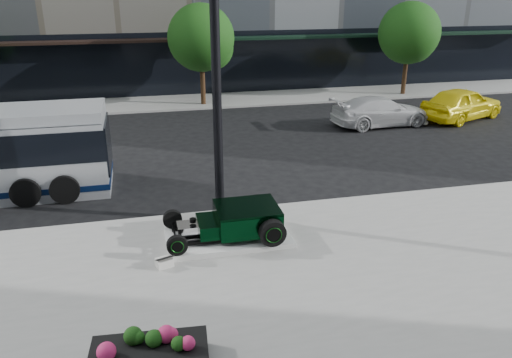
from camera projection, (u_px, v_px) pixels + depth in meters
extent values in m
plane|color=black|center=(224.00, 188.00, 17.67)|extent=(120.00, 120.00, 0.00)
cube|color=gray|center=(185.00, 102.00, 30.34)|extent=(70.00, 4.00, 0.12)
cube|color=black|center=(10.00, 70.00, 29.50)|extent=(22.00, 0.50, 4.00)
cube|color=black|center=(369.00, 58.00, 34.39)|extent=(24.00, 0.50, 4.00)
cube|color=black|center=(3.00, 43.00, 28.37)|extent=(22.00, 1.60, 0.15)
cube|color=black|center=(375.00, 35.00, 33.26)|extent=(24.00, 1.60, 0.15)
cylinder|color=black|center=(203.00, 82.00, 29.15)|extent=(0.28, 0.28, 2.60)
sphere|color=#133C10|center=(201.00, 38.00, 28.24)|extent=(3.80, 3.80, 3.80)
sphere|color=#133C10|center=(211.00, 48.00, 28.85)|extent=(2.60, 2.60, 2.60)
cylinder|color=black|center=(405.00, 73.00, 31.91)|extent=(0.28, 0.28, 2.60)
sphere|color=#133C10|center=(409.00, 33.00, 31.00)|extent=(3.80, 3.80, 3.80)
sphere|color=#133C10|center=(414.00, 42.00, 31.62)|extent=(2.60, 2.60, 2.60)
cube|color=silver|center=(228.00, 237.00, 13.84)|extent=(3.40, 1.80, 0.15)
cube|color=black|center=(231.00, 239.00, 13.37)|extent=(3.00, 0.08, 0.10)
cube|color=black|center=(225.00, 224.00, 14.18)|extent=(3.00, 0.08, 0.10)
cube|color=black|center=(247.00, 218.00, 13.76)|extent=(1.70, 1.45, 0.62)
cube|color=black|center=(247.00, 207.00, 13.64)|extent=(1.70, 1.45, 0.06)
cube|color=black|center=(208.00, 226.00, 13.57)|extent=(0.55, 1.05, 0.38)
cube|color=silver|center=(188.00, 230.00, 13.48)|extent=(0.55, 0.55, 0.34)
cylinder|color=black|center=(193.00, 220.00, 13.41)|extent=(0.18, 0.18, 0.10)
cylinder|color=black|center=(175.00, 235.00, 13.44)|extent=(0.06, 1.55, 0.06)
cylinder|color=black|center=(273.00, 233.00, 13.13)|extent=(0.72, 0.24, 0.72)
cylinder|color=black|center=(274.00, 235.00, 13.02)|extent=(0.37, 0.02, 0.37)
torus|color=#0B3C0D|center=(274.00, 235.00, 13.01)|extent=(0.44, 0.02, 0.44)
cylinder|color=black|center=(258.00, 207.00, 14.67)|extent=(0.72, 0.24, 0.72)
cylinder|color=black|center=(257.00, 205.00, 14.79)|extent=(0.37, 0.02, 0.37)
torus|color=#0B3C0D|center=(257.00, 205.00, 14.80)|extent=(0.44, 0.02, 0.44)
cylinder|color=black|center=(177.00, 245.00, 12.70)|extent=(0.54, 0.16, 0.54)
cylinder|color=black|center=(177.00, 247.00, 12.62)|extent=(0.28, 0.02, 0.28)
torus|color=#0B3C0D|center=(177.00, 247.00, 12.61)|extent=(0.34, 0.02, 0.34)
cylinder|color=black|center=(172.00, 219.00, 14.11)|extent=(0.54, 0.16, 0.54)
cylinder|color=black|center=(172.00, 218.00, 14.19)|extent=(0.28, 0.02, 0.28)
torus|color=#0B3C0D|center=(172.00, 218.00, 14.20)|extent=(0.34, 0.02, 0.34)
cube|color=silver|center=(164.00, 262.00, 12.51)|extent=(0.47, 0.41, 0.22)
cube|color=black|center=(164.00, 258.00, 12.46)|extent=(0.47, 0.40, 0.15)
cylinder|color=black|center=(216.00, 72.00, 13.65)|extent=(0.26, 0.26, 8.77)
cylinder|color=black|center=(220.00, 213.00, 15.20)|extent=(0.48, 0.48, 0.22)
sphere|color=#E82970|center=(105.00, 350.00, 8.86)|extent=(0.28, 0.28, 0.28)
sphere|color=#133C10|center=(123.00, 347.00, 8.93)|extent=(0.28, 0.28, 0.28)
sphere|color=#E82970|center=(140.00, 345.00, 8.99)|extent=(0.28, 0.28, 0.28)
sphere|color=#133C10|center=(157.00, 342.00, 9.05)|extent=(0.28, 0.28, 0.28)
sphere|color=#E82970|center=(173.00, 340.00, 9.12)|extent=(0.28, 0.28, 0.28)
sphere|color=#133C10|center=(190.00, 337.00, 9.18)|extent=(0.28, 0.28, 0.28)
cube|color=black|center=(108.00, 144.00, 17.42)|extent=(0.06, 2.30, 1.70)
cylinder|color=black|center=(26.00, 193.00, 16.07)|extent=(0.96, 0.28, 0.96)
cylinder|color=black|center=(39.00, 166.00, 18.43)|extent=(0.96, 0.28, 0.96)
cylinder|color=black|center=(65.00, 189.00, 16.32)|extent=(0.96, 0.28, 0.96)
cylinder|color=black|center=(73.00, 163.00, 18.68)|extent=(0.96, 0.28, 0.96)
imported|color=silver|center=(381.00, 111.00, 25.27)|extent=(5.18, 2.37, 1.47)
imported|color=yellow|center=(462.00, 103.00, 26.37)|extent=(5.44, 3.74, 1.72)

